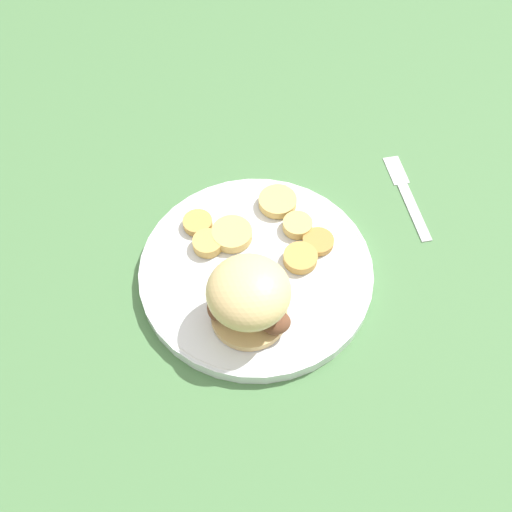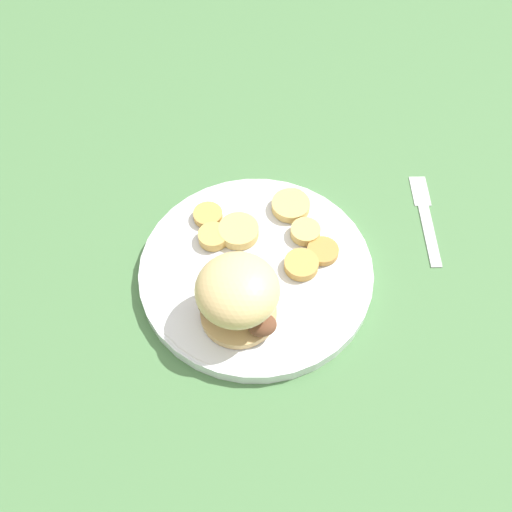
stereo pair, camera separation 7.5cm
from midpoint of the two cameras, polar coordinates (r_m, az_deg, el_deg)
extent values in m
plane|color=#4C7A47|center=(0.79, -2.72, -2.06)|extent=(4.00, 4.00, 0.00)
cylinder|color=white|center=(0.79, -2.75, -1.69)|extent=(0.31, 0.31, 0.02)
torus|color=white|center=(0.78, -2.77, -1.36)|extent=(0.30, 0.30, 0.01)
cylinder|color=tan|center=(0.73, -3.61, -5.83)|extent=(0.09, 0.09, 0.01)
ellipsoid|color=brown|center=(0.73, -4.04, -4.41)|extent=(0.04, 0.04, 0.01)
ellipsoid|color=#4C281E|center=(0.72, -4.14, -5.00)|extent=(0.04, 0.04, 0.02)
ellipsoid|color=brown|center=(0.71, -1.12, -6.62)|extent=(0.04, 0.04, 0.02)
ellipsoid|color=brown|center=(0.73, -6.46, -4.88)|extent=(0.05, 0.04, 0.02)
ellipsoid|color=brown|center=(0.72, -5.02, -4.95)|extent=(0.05, 0.05, 0.02)
ellipsoid|color=#E5C17F|center=(0.69, -3.86, -3.66)|extent=(0.10, 0.10, 0.06)
cylinder|color=#DBB766|center=(0.80, -5.01, 1.90)|extent=(0.05, 0.05, 0.01)
cylinder|color=tan|center=(0.79, -7.34, 1.01)|extent=(0.04, 0.04, 0.01)
cylinder|color=#DBB766|center=(0.81, 1.31, 2.76)|extent=(0.04, 0.04, 0.01)
cylinder|color=tan|center=(0.78, 1.49, -0.38)|extent=(0.04, 0.04, 0.01)
cylinder|color=#DBB766|center=(0.83, -0.53, 5.03)|extent=(0.05, 0.05, 0.01)
cylinder|color=tan|center=(0.82, -8.22, 2.96)|extent=(0.04, 0.04, 0.01)
cylinder|color=#BC8942|center=(0.79, 3.25, 1.18)|extent=(0.04, 0.04, 0.01)
cube|color=silver|center=(0.87, 12.48, 4.01)|extent=(0.11, 0.03, 0.00)
cube|color=silver|center=(0.92, 10.93, 7.88)|extent=(0.06, 0.03, 0.00)
camera|label=1|loc=(0.04, -92.87, -4.25)|focal=42.00mm
camera|label=2|loc=(0.04, 87.13, 4.25)|focal=42.00mm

